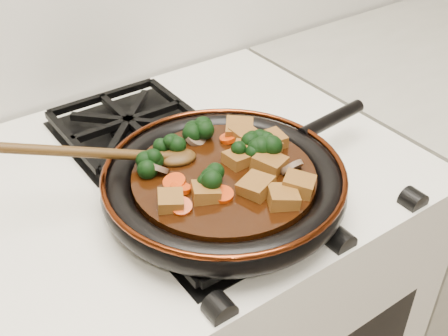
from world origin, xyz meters
TOP-DOWN VIEW (x-y plane):
  - burner_grate_front at (0.00, 1.55)m, footprint 0.23×0.23m
  - burner_grate_back at (0.00, 1.83)m, footprint 0.23×0.23m
  - skillet at (0.02, 1.57)m, footprint 0.48×0.35m
  - braising_sauce at (0.02, 1.57)m, footprint 0.26×0.26m
  - tofu_cube_0 at (0.09, 1.62)m, footprint 0.04×0.04m
  - tofu_cube_1 at (0.08, 1.54)m, footprint 0.05×0.05m
  - tofu_cube_2 at (-0.08, 1.55)m, footprint 0.05×0.05m
  - tofu_cube_3 at (0.05, 1.47)m, footprint 0.06×0.05m
  - tofu_cube_4 at (0.03, 1.51)m, footprint 0.05×0.05m
  - tofu_cube_5 at (0.10, 1.64)m, footprint 0.06×0.06m
  - tofu_cube_6 at (-0.03, 1.54)m, footprint 0.05×0.05m
  - tofu_cube_7 at (0.12, 1.58)m, footprint 0.05×0.04m
  - tofu_cube_8 at (0.05, 1.58)m, footprint 0.04×0.04m
  - tofu_cube_9 at (0.08, 1.48)m, footprint 0.06×0.06m
  - tofu_cube_10 at (0.07, 1.59)m, footprint 0.05×0.05m
  - tofu_cube_11 at (0.10, 1.57)m, footprint 0.05×0.05m
  - broccoli_floret_0 at (0.09, 1.56)m, footprint 0.08×0.08m
  - broccoli_floret_1 at (-0.01, 1.55)m, footprint 0.09×0.08m
  - broccoli_floret_2 at (0.10, 1.59)m, footprint 0.08×0.08m
  - broccoli_floret_3 at (0.04, 1.67)m, footprint 0.08×0.09m
  - broccoli_floret_4 at (0.07, 1.57)m, footprint 0.08×0.09m
  - broccoli_floret_5 at (-0.06, 1.64)m, footprint 0.08×0.08m
  - broccoli_floret_6 at (-0.01, 1.65)m, footprint 0.07×0.07m
  - carrot_coin_0 at (0.07, 1.63)m, footprint 0.03×0.03m
  - carrot_coin_1 at (-0.01, 1.53)m, footprint 0.03×0.03m
  - carrot_coin_2 at (-0.05, 1.59)m, footprint 0.03×0.03m
  - carrot_coin_3 at (-0.07, 1.54)m, footprint 0.03×0.03m
  - carrot_coin_4 at (-0.05, 1.57)m, footprint 0.03×0.03m
  - mushroom_slice_0 at (0.03, 1.66)m, footprint 0.05×0.04m
  - mushroom_slice_1 at (0.10, 1.52)m, footprint 0.04×0.03m
  - mushroom_slice_2 at (-0.08, 1.55)m, footprint 0.04×0.04m
  - mushroom_slice_3 at (-0.06, 1.63)m, footprint 0.05×0.05m
  - wooden_spoon at (-0.09, 1.66)m, footprint 0.16×0.08m

SIDE VIEW (x-z plane):
  - burner_grate_front at x=0.00m, z-range 0.90..0.93m
  - burner_grate_back at x=0.00m, z-range 0.90..0.93m
  - skillet at x=0.02m, z-range 0.92..0.97m
  - braising_sauce at x=0.02m, z-range 0.94..0.96m
  - carrot_coin_0 at x=0.07m, z-range 0.96..0.97m
  - carrot_coin_1 at x=-0.01m, z-range 0.96..0.97m
  - carrot_coin_2 at x=-0.05m, z-range 0.96..0.97m
  - carrot_coin_3 at x=-0.07m, z-range 0.95..0.97m
  - carrot_coin_4 at x=-0.05m, z-range 0.96..0.97m
  - mushroom_slice_0 at x=0.03m, z-range 0.95..0.98m
  - mushroom_slice_1 at x=0.10m, z-range 0.95..0.98m
  - mushroom_slice_2 at x=-0.08m, z-range 0.96..0.98m
  - mushroom_slice_3 at x=-0.06m, z-range 0.95..0.98m
  - tofu_cube_8 at x=0.05m, z-range 0.95..0.98m
  - tofu_cube_10 at x=0.07m, z-range 0.95..0.98m
  - tofu_cube_2 at x=-0.08m, z-range 0.96..0.98m
  - tofu_cube_6 at x=-0.03m, z-range 0.95..0.98m
  - tofu_cube_11 at x=0.10m, z-range 0.96..0.98m
  - tofu_cube_0 at x=0.09m, z-range 0.95..0.98m
  - tofu_cube_4 at x=0.03m, z-range 0.95..0.98m
  - tofu_cube_7 at x=0.12m, z-range 0.96..0.98m
  - tofu_cube_3 at x=0.05m, z-range 0.95..0.98m
  - tofu_cube_1 at x=0.08m, z-range 0.95..0.98m
  - tofu_cube_9 at x=0.08m, z-range 0.95..0.98m
  - broccoli_floret_4 at x=0.07m, z-range 0.94..1.00m
  - tofu_cube_5 at x=0.10m, z-range 0.95..0.98m
  - broccoli_floret_3 at x=0.04m, z-range 0.94..1.00m
  - broccoli_floret_5 at x=-0.06m, z-range 0.94..1.00m
  - broccoli_floret_1 at x=-0.01m, z-range 0.93..1.01m
  - broccoli_floret_6 at x=-0.01m, z-range 0.93..1.01m
  - broccoli_floret_2 at x=0.10m, z-range 0.94..1.01m
  - broccoli_floret_0 at x=0.09m, z-range 0.94..1.01m
  - wooden_spoon at x=-0.09m, z-range 0.85..1.11m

